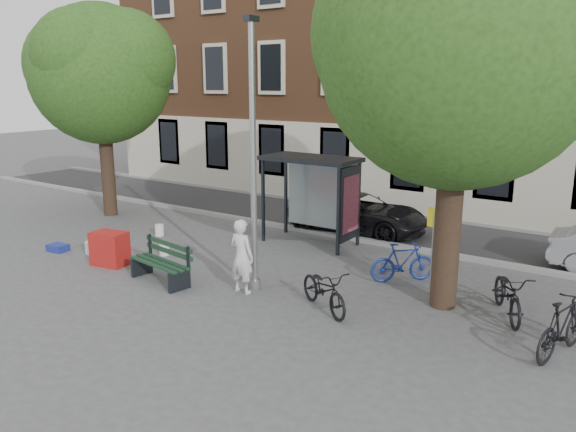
{
  "coord_description": "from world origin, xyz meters",
  "views": [
    {
      "loc": [
        7.69,
        -9.83,
        4.75
      ],
      "look_at": [
        -0.22,
        1.69,
        1.4
      ],
      "focal_mm": 35.0,
      "sensor_mm": 36.0,
      "label": 1
    }
  ],
  "objects_px": {
    "notice_sign": "(433,231)",
    "bike_a": "(324,289)",
    "painter": "(242,256)",
    "bike_d": "(562,327)",
    "bike_b": "(403,262)",
    "bike_c": "(508,294)",
    "lamppost": "(253,172)",
    "car_dark": "(359,213)",
    "bus_shelter": "(324,181)",
    "bench": "(162,265)",
    "red_stand": "(110,249)"
  },
  "relations": [
    {
      "from": "bike_c",
      "to": "bike_d",
      "type": "distance_m",
      "value": 1.72
    },
    {
      "from": "bike_b",
      "to": "red_stand",
      "type": "relative_size",
      "value": 1.8
    },
    {
      "from": "bus_shelter",
      "to": "painter",
      "type": "xyz_separation_m",
      "value": [
        0.5,
        -4.44,
        -1.05
      ]
    },
    {
      "from": "lamppost",
      "to": "bike_b",
      "type": "height_order",
      "value": "lamppost"
    },
    {
      "from": "car_dark",
      "to": "notice_sign",
      "type": "height_order",
      "value": "notice_sign"
    },
    {
      "from": "red_stand",
      "to": "notice_sign",
      "type": "relative_size",
      "value": 0.46
    },
    {
      "from": "painter",
      "to": "bike_d",
      "type": "xyz_separation_m",
      "value": [
        6.61,
        0.77,
        -0.33
      ]
    },
    {
      "from": "red_stand",
      "to": "notice_sign",
      "type": "height_order",
      "value": "notice_sign"
    },
    {
      "from": "bike_d",
      "to": "bike_c",
      "type": "bearing_deg",
      "value": -30.67
    },
    {
      "from": "lamppost",
      "to": "painter",
      "type": "distance_m",
      "value": 1.95
    },
    {
      "from": "painter",
      "to": "bike_b",
      "type": "xyz_separation_m",
      "value": [
        2.76,
        2.77,
        -0.38
      ]
    },
    {
      "from": "lamppost",
      "to": "bus_shelter",
      "type": "xyz_separation_m",
      "value": [
        -0.61,
        4.11,
        -0.87
      ]
    },
    {
      "from": "bench",
      "to": "car_dark",
      "type": "height_order",
      "value": "car_dark"
    },
    {
      "from": "bus_shelter",
      "to": "bench",
      "type": "distance_m",
      "value": 5.44
    },
    {
      "from": "lamppost",
      "to": "bike_b",
      "type": "relative_size",
      "value": 3.77
    },
    {
      "from": "bus_shelter",
      "to": "notice_sign",
      "type": "height_order",
      "value": "bus_shelter"
    },
    {
      "from": "lamppost",
      "to": "bike_b",
      "type": "distance_m",
      "value": 4.27
    },
    {
      "from": "painter",
      "to": "bike_c",
      "type": "xyz_separation_m",
      "value": [
        5.41,
        2.01,
        -0.36
      ]
    },
    {
      "from": "bike_b",
      "to": "bike_d",
      "type": "distance_m",
      "value": 4.33
    },
    {
      "from": "painter",
      "to": "bike_c",
      "type": "bearing_deg",
      "value": -157.41
    },
    {
      "from": "lamppost",
      "to": "bike_d",
      "type": "xyz_separation_m",
      "value": [
        6.5,
        0.44,
        -2.24
      ]
    },
    {
      "from": "bus_shelter",
      "to": "bike_b",
      "type": "distance_m",
      "value": 3.93
    },
    {
      "from": "bike_b",
      "to": "red_stand",
      "type": "distance_m",
      "value": 7.61
    },
    {
      "from": "bench",
      "to": "bike_b",
      "type": "relative_size",
      "value": 1.19
    },
    {
      "from": "notice_sign",
      "to": "bus_shelter",
      "type": "bearing_deg",
      "value": 168.32
    },
    {
      "from": "painter",
      "to": "bench",
      "type": "xyz_separation_m",
      "value": [
        -2.05,
        -0.57,
        -0.43
      ]
    },
    {
      "from": "painter",
      "to": "bench",
      "type": "distance_m",
      "value": 2.17
    },
    {
      "from": "red_stand",
      "to": "painter",
      "type": "bearing_deg",
      "value": 5.98
    },
    {
      "from": "notice_sign",
      "to": "red_stand",
      "type": "bearing_deg",
      "value": -145.53
    },
    {
      "from": "bike_d",
      "to": "notice_sign",
      "type": "bearing_deg",
      "value": -15.19
    },
    {
      "from": "lamppost",
      "to": "bike_c",
      "type": "distance_m",
      "value": 6.01
    },
    {
      "from": "bus_shelter",
      "to": "red_stand",
      "type": "xyz_separation_m",
      "value": [
        -3.65,
        -4.87,
        -1.47
      ]
    },
    {
      "from": "bike_a",
      "to": "car_dark",
      "type": "xyz_separation_m",
      "value": [
        -2.41,
        6.21,
        0.15
      ]
    },
    {
      "from": "bus_shelter",
      "to": "notice_sign",
      "type": "bearing_deg",
      "value": -24.9
    },
    {
      "from": "painter",
      "to": "lamppost",
      "type": "bearing_deg",
      "value": -106.18
    },
    {
      "from": "bike_b",
      "to": "bike_c",
      "type": "relative_size",
      "value": 0.84
    },
    {
      "from": "lamppost",
      "to": "car_dark",
      "type": "relative_size",
      "value": 1.36
    },
    {
      "from": "lamppost",
      "to": "bike_a",
      "type": "height_order",
      "value": "lamppost"
    },
    {
      "from": "bike_c",
      "to": "painter",
      "type": "bearing_deg",
      "value": 172.54
    },
    {
      "from": "lamppost",
      "to": "notice_sign",
      "type": "height_order",
      "value": "lamppost"
    },
    {
      "from": "bike_a",
      "to": "bike_c",
      "type": "distance_m",
      "value": 3.79
    },
    {
      "from": "painter",
      "to": "bike_c",
      "type": "distance_m",
      "value": 5.78
    },
    {
      "from": "red_stand",
      "to": "notice_sign",
      "type": "bearing_deg",
      "value": 21.25
    },
    {
      "from": "lamppost",
      "to": "bus_shelter",
      "type": "distance_m",
      "value": 4.24
    },
    {
      "from": "bus_shelter",
      "to": "bike_d",
      "type": "bearing_deg",
      "value": -27.27
    },
    {
      "from": "bike_b",
      "to": "bus_shelter",
      "type": "bearing_deg",
      "value": 17.88
    },
    {
      "from": "bus_shelter",
      "to": "red_stand",
      "type": "bearing_deg",
      "value": -126.83
    },
    {
      "from": "bike_d",
      "to": "bench",
      "type": "bearing_deg",
      "value": 23.88
    },
    {
      "from": "notice_sign",
      "to": "bike_a",
      "type": "bearing_deg",
      "value": -107.63
    },
    {
      "from": "bus_shelter",
      "to": "notice_sign",
      "type": "xyz_separation_m",
      "value": [
        4.05,
        -1.88,
        -0.48
      ]
    }
  ]
}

